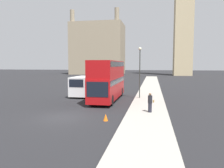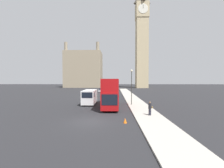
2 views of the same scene
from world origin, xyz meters
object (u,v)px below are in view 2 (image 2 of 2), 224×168
white_van (90,97)px  pedestrian (150,108)px  street_lamp (132,82)px  clock_tower (142,38)px  parked_sedan (101,90)px  red_double_decker_bus (111,91)px

white_van → pedestrian: white_van is taller
street_lamp → clock_tower: bearing=78.3°
street_lamp → parked_sedan: street_lamp is taller
parked_sedan → white_van: bearing=-89.4°
street_lamp → parked_sedan: (-7.91, 28.39, -3.47)m
red_double_decker_bus → white_van: (-3.97, 2.52, -1.18)m
clock_tower → street_lamp: clock_tower is taller
pedestrian → white_van: bearing=134.8°
white_van → pedestrian: (9.01, -9.07, -0.42)m
clock_tower → pedestrian: size_ratio=34.07×
red_double_decker_bus → parked_sedan: bearing=98.1°
clock_tower → red_double_decker_bus: 70.10m
clock_tower → white_van: size_ratio=10.74×
white_van → street_lamp: street_lamp is taller
pedestrian → clock_tower: bearing=80.7°
white_van → pedestrian: 12.79m
clock_tower → pedestrian: 75.68m
parked_sedan → clock_tower: bearing=58.0°
white_van → parked_sedan: size_ratio=1.26×
clock_tower → red_double_decker_bus: size_ratio=5.58×
clock_tower → white_van: clock_tower is taller
clock_tower → street_lamp: bearing=-101.7°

